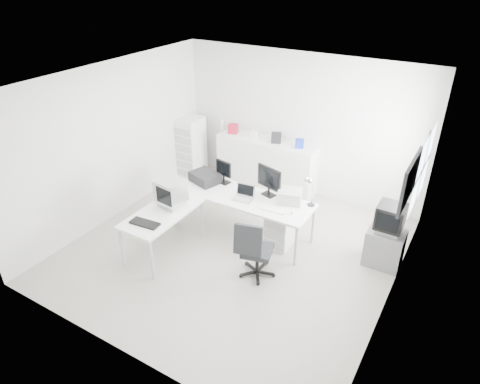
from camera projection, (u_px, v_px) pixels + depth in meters
The scene contains 30 objects.
floor at pixel (234, 249), 7.16m from camera, with size 5.00×5.00×0.01m, color beige.
ceiling at pixel (232, 82), 5.80m from camera, with size 5.00×5.00×0.01m, color white.
back_wall at pixel (300, 125), 8.36m from camera, with size 5.00×0.02×2.80m, color silver.
left_wall at pixel (113, 142), 7.59m from camera, with size 0.02×5.00×2.80m, color silver.
right_wall at pixel (403, 220), 5.36m from camera, with size 0.02×5.00×2.80m, color silver.
window at pixel (423, 169), 6.18m from camera, with size 0.02×1.20×1.10m, color white, non-canonical shape.
wall_picture at pixel (410, 181), 5.21m from camera, with size 0.04×0.90×0.60m, color black, non-canonical shape.
main_desk at pixel (243, 215), 7.39m from camera, with size 2.40×0.80×0.75m, color white, non-canonical shape.
side_desk at pixel (164, 232), 6.94m from camera, with size 0.70×1.40×0.75m, color white, non-canonical shape.
drawer_pedestal at pixel (281, 229), 7.15m from camera, with size 0.40×0.50×0.60m, color white.
inkjet_printer at pixel (205, 177), 7.62m from camera, with size 0.50×0.39×0.18m, color black.
lcd_monitor_small at pixel (224, 172), 7.54m from camera, with size 0.33×0.19×0.41m, color black, non-canonical shape.
lcd_monitor_large at pixel (269, 182), 7.12m from camera, with size 0.50×0.20×0.52m, color black, non-canonical shape.
laptop at pixel (243, 194), 7.06m from camera, with size 0.31×0.32×0.21m, color #B7B7BA, non-canonical shape.
white_keyboard at pixel (274, 210), 6.80m from camera, with size 0.43×0.13×0.02m, color white.
white_mouse at pixel (292, 212), 6.70m from camera, with size 0.06×0.06×0.06m, color white.
laser_printer at pixel (290, 196), 6.99m from camera, with size 0.38×0.33×0.22m, color #AAAAAA.
desk_lamp at pixel (312, 193), 6.84m from camera, with size 0.15×0.15×0.45m, color silver, non-canonical shape.
crt_monitor at pixel (171, 192), 6.83m from camera, with size 0.41×0.41×0.47m, color #B7B7BA, non-canonical shape.
black_keyboard at pixel (145, 223), 6.45m from camera, with size 0.46×0.19×0.03m, color black.
office_chair at pixel (257, 248), 6.36m from camera, with size 0.57×0.57×0.98m, color #25282A, non-canonical shape.
tv_cabinet at pixel (384, 247), 6.69m from camera, with size 0.56×0.46×0.61m, color slate.
crt_tv at pixel (390, 219), 6.43m from camera, with size 0.50×0.48×0.45m, color black, non-canonical shape.
sideboard at pixel (266, 164), 8.84m from camera, with size 2.10×0.53×1.05m, color white.
clutter_box_a at pixel (233, 129), 8.90m from camera, with size 0.19×0.17×0.19m, color #A8182E.
clutter_box_b at pixel (254, 134), 8.69m from camera, with size 0.13×0.11×0.13m, color white.
clutter_box_c at pixel (276, 138), 8.45m from camera, with size 0.19×0.17×0.19m, color black.
clutter_box_d at pixel (299, 143), 8.24m from camera, with size 0.16×0.14×0.16m, color #162E9E.
clutter_bottle at pixel (222, 125), 9.05m from camera, with size 0.07×0.07×0.22m, color white.
filing_cabinet at pixel (191, 147), 9.33m from camera, with size 0.46×0.54×1.30m, color white.
Camera 1 is at (3.04, -4.93, 4.31)m, focal length 32.00 mm.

